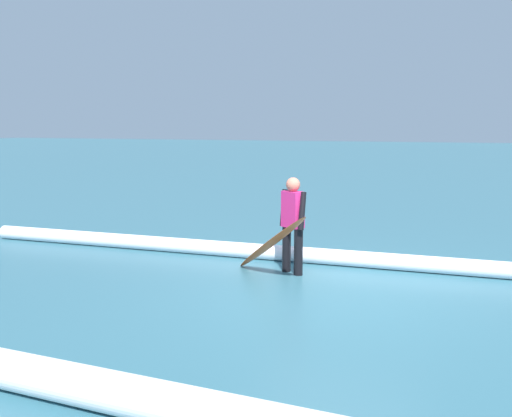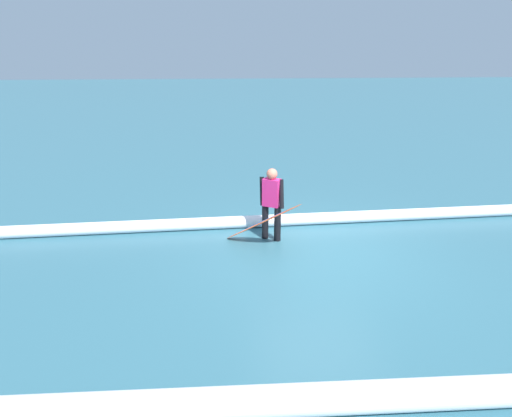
{
  "view_description": "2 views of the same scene",
  "coord_description": "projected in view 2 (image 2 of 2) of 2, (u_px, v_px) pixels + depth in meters",
  "views": [
    {
      "loc": [
        -1.47,
        7.57,
        2.35
      ],
      "look_at": [
        1.0,
        0.63,
        1.23
      ],
      "focal_mm": 39.44,
      "sensor_mm": 36.0,
      "label": 1
    },
    {
      "loc": [
        2.08,
        7.48,
        3.64
      ],
      "look_at": [
        1.27,
        -0.11,
        0.92
      ],
      "focal_mm": 30.38,
      "sensor_mm": 36.0,
      "label": 2
    }
  ],
  "objects": [
    {
      "name": "surfboard",
      "position": [
        262.0,
        222.0,
        8.5
      ],
      "size": [
        1.52,
        1.25,
        1.1
      ],
      "color": "#E55926",
      "rests_on": "ground_plane"
    },
    {
      "name": "ground_plane",
      "position": [
        321.0,
        253.0,
        8.43
      ],
      "size": [
        130.72,
        130.72,
        0.0
      ],
      "primitive_type": "plane",
      "color": "#326474"
    },
    {
      "name": "surfer",
      "position": [
        272.0,
        200.0,
        8.77
      ],
      "size": [
        0.45,
        0.45,
        1.52
      ],
      "rotation": [
        0.0,
        0.0,
        5.71
      ],
      "color": "black",
      "rests_on": "ground_plane"
    },
    {
      "name": "wave_crest_foreground",
      "position": [
        414.0,
        214.0,
        10.08
      ],
      "size": [
        19.59,
        0.56,
        0.27
      ],
      "primitive_type": "cylinder",
      "rotation": [
        0.0,
        1.57,
        0.02
      ],
      "color": "white",
      "rests_on": "ground_plane"
    },
    {
      "name": "wave_crest_midground",
      "position": [
        245.0,
        402.0,
        4.58
      ],
      "size": [
        20.25,
        1.28,
        0.35
      ],
      "primitive_type": "cylinder",
      "rotation": [
        0.0,
        1.57,
        -0.05
      ],
      "color": "white",
      "rests_on": "ground_plane"
    }
  ]
}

